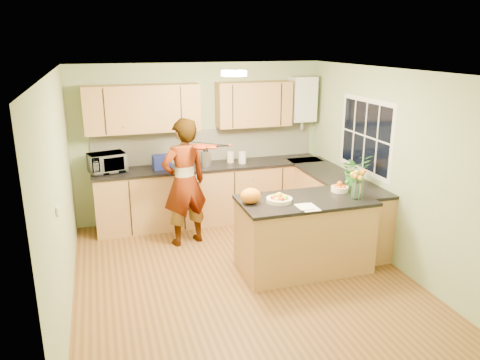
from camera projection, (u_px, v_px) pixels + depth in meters
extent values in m
plane|color=brown|center=(241.00, 276.00, 5.83)|extent=(4.50, 4.50, 0.00)
cube|color=white|center=(242.00, 71.00, 5.12)|extent=(4.00, 4.50, 0.02)
cube|color=#95A576|center=(200.00, 142.00, 7.54)|extent=(4.00, 0.02, 2.50)
cube|color=#95A576|center=(333.00, 265.00, 3.42)|extent=(4.00, 0.02, 2.50)
cube|color=#95A576|center=(60.00, 197.00, 4.91)|extent=(0.02, 4.50, 2.50)
cube|color=#95A576|center=(389.00, 167.00, 6.04)|extent=(0.02, 4.50, 2.50)
cube|color=#A07140|center=(212.00, 194.00, 7.52)|extent=(3.60, 0.60, 0.90)
cube|color=black|center=(211.00, 166.00, 7.37)|extent=(3.64, 0.62, 0.04)
cube|color=#A07140|center=(333.00, 207.00, 6.96)|extent=(0.60, 2.20, 0.90)
cube|color=black|center=(335.00, 176.00, 6.82)|extent=(0.62, 2.24, 0.04)
cube|color=white|center=(207.00, 145.00, 7.56)|extent=(3.60, 0.02, 0.52)
cube|color=#A07140|center=(143.00, 109.00, 6.95)|extent=(1.70, 0.34, 0.70)
cube|color=#A07140|center=(254.00, 104.00, 7.45)|extent=(1.20, 0.34, 0.70)
cube|color=silver|center=(303.00, 99.00, 7.68)|extent=(0.40, 0.30, 0.72)
cylinder|color=silver|center=(302.00, 123.00, 7.80)|extent=(0.06, 0.06, 0.20)
cube|color=silver|center=(366.00, 136.00, 6.50)|extent=(0.01, 1.30, 1.05)
cube|color=black|center=(365.00, 136.00, 6.50)|extent=(0.01, 1.18, 0.92)
cube|color=silver|center=(57.00, 211.00, 4.35)|extent=(0.02, 0.09, 0.09)
cylinder|color=#FFEABF|center=(234.00, 73.00, 5.40)|extent=(0.30, 0.30, 0.06)
cylinder|color=silver|center=(234.00, 71.00, 5.39)|extent=(0.10, 0.10, 0.02)
cube|color=#A07140|center=(304.00, 236.00, 5.91)|extent=(1.61, 0.80, 0.91)
cube|color=black|center=(305.00, 201.00, 5.78)|extent=(1.65, 0.84, 0.04)
cylinder|color=#F3E0C2|center=(279.00, 200.00, 5.67)|extent=(0.32, 0.32, 0.05)
cylinder|color=#F3E0C2|center=(340.00, 189.00, 6.06)|extent=(0.22, 0.22, 0.06)
cylinder|color=silver|center=(357.00, 191.00, 5.75)|extent=(0.11, 0.11, 0.22)
ellipsoid|color=orange|center=(251.00, 196.00, 5.59)|extent=(0.26, 0.23, 0.19)
cube|color=white|center=(309.00, 207.00, 5.47)|extent=(0.20, 0.27, 0.01)
imported|color=#EDB291|center=(184.00, 183.00, 6.55)|extent=(0.76, 0.60, 1.82)
imported|color=silver|center=(107.00, 163.00, 6.93)|extent=(0.59, 0.47, 0.29)
cube|color=navy|center=(162.00, 162.00, 7.11)|extent=(0.28, 0.21, 0.21)
cylinder|color=silver|center=(206.00, 158.00, 7.28)|extent=(0.17, 0.17, 0.24)
sphere|color=black|center=(206.00, 148.00, 7.24)|extent=(0.09, 0.09, 0.09)
cylinder|color=#F3E0C2|center=(230.00, 157.00, 7.49)|extent=(0.15, 0.15, 0.18)
cylinder|color=silver|center=(242.00, 157.00, 7.45)|extent=(0.14, 0.14, 0.19)
imported|color=#2D7627|center=(355.00, 170.00, 6.27)|extent=(0.41, 0.36, 0.43)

